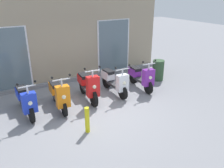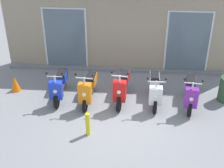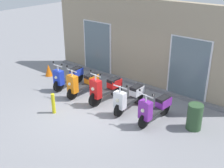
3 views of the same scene
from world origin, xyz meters
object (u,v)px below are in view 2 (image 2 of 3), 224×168
scooter_red (122,87)px  scooter_purple (190,92)px  scooter_blue (59,85)px  scooter_orange (88,88)px  curb_bollard (88,124)px  traffic_cone (15,84)px  scooter_white (155,89)px

scooter_red → scooter_purple: size_ratio=1.02×
scooter_blue → scooter_orange: 0.96m
scooter_blue → curb_bollard: scooter_blue is taller
scooter_blue → scooter_purple: size_ratio=1.02×
scooter_blue → traffic_cone: bearing=169.8°
scooter_red → traffic_cone: size_ratio=3.10×
scooter_blue → scooter_orange: size_ratio=1.03×
scooter_blue → scooter_white: 2.98m
scooter_white → curb_bollard: size_ratio=2.28×
scooter_purple → traffic_cone: (-5.59, 0.44, -0.22)m
scooter_red → scooter_purple: (2.08, -0.09, -0.03)m
scooter_blue → scooter_red: size_ratio=0.99×
curb_bollard → traffic_cone: bearing=142.6°
scooter_blue → scooter_purple: bearing=-2.2°
traffic_cone → curb_bollard: bearing=-37.4°
scooter_orange → curb_bollard: scooter_orange is taller
scooter_orange → scooter_red: (1.03, 0.11, 0.02)m
scooter_blue → scooter_orange: bearing=-10.8°
scooter_red → scooter_white: size_ratio=1.01×
scooter_blue → scooter_white: bearing=-0.9°
scooter_white → curb_bollard: scooter_white is taller
traffic_cone → scooter_blue: bearing=-10.2°
scooter_orange → curb_bollard: 1.61m
scooter_blue → curb_bollard: size_ratio=2.28×
curb_bollard → scooter_purple: bearing=29.0°
scooter_blue → scooter_purple: scooter_purple is taller
scooter_orange → scooter_purple: bearing=0.4°
scooter_red → traffic_cone: 3.54m
scooter_blue → scooter_red: (1.97, -0.07, 0.05)m
scooter_orange → curb_bollard: size_ratio=2.21×
scooter_blue → scooter_red: bearing=-1.9°
scooter_white → scooter_purple: 1.07m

